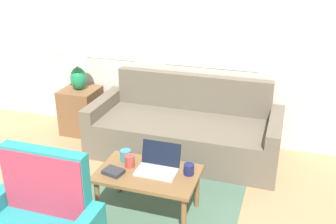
% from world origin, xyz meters
% --- Properties ---
extents(wall_back, '(6.91, 0.06, 2.60)m').
position_xyz_m(wall_back, '(-0.00, 4.00, 1.31)').
color(wall_back, silver).
rests_on(wall_back, ground_plane).
extents(rug, '(1.56, 1.90, 0.01)m').
position_xyz_m(rug, '(0.47, 2.93, 0.00)').
color(rug, '#476651').
rests_on(rug, ground_plane).
extents(couch, '(2.09, 0.87, 0.84)m').
position_xyz_m(couch, '(0.47, 3.55, 0.26)').
color(couch, '#665B4C').
rests_on(couch, ground_plane).
extents(side_table, '(0.43, 0.43, 0.57)m').
position_xyz_m(side_table, '(-0.92, 3.68, 0.29)').
color(side_table, brown).
rests_on(side_table, ground_plane).
extents(table_lamp, '(0.31, 0.31, 0.53)m').
position_xyz_m(table_lamp, '(-0.92, 3.68, 0.90)').
color(table_lamp, '#1E8451').
rests_on(table_lamp, side_table).
extents(coffee_table, '(0.86, 0.54, 0.41)m').
position_xyz_m(coffee_table, '(0.47, 2.37, 0.36)').
color(coffee_table, brown).
rests_on(coffee_table, ground_plane).
extents(laptop, '(0.35, 0.27, 0.22)m').
position_xyz_m(laptop, '(0.54, 2.43, 0.47)').
color(laptop, '#B7B7BC').
rests_on(laptop, coffee_table).
extents(cup_navy, '(0.09, 0.09, 0.11)m').
position_xyz_m(cup_navy, '(0.28, 2.42, 0.47)').
color(cup_navy, '#B23D38').
rests_on(cup_navy, coffee_table).
extents(cup_yellow, '(0.09, 0.09, 0.09)m').
position_xyz_m(cup_yellow, '(0.81, 2.45, 0.46)').
color(cup_yellow, '#191E4C').
rests_on(cup_yellow, coffee_table).
extents(cup_white, '(0.10, 0.10, 0.10)m').
position_xyz_m(cup_white, '(0.21, 2.50, 0.47)').
color(cup_white, teal).
rests_on(cup_white, coffee_table).
extents(book_red, '(0.19, 0.16, 0.04)m').
position_xyz_m(book_red, '(0.20, 2.26, 0.43)').
color(book_red, '#2D2D33').
rests_on(book_red, coffee_table).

